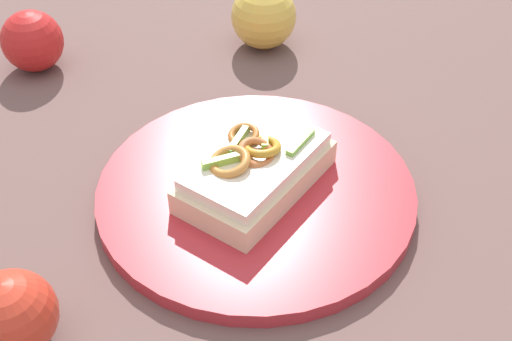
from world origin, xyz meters
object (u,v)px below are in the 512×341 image
at_px(plate, 256,192).
at_px(apple_3, 32,41).
at_px(apple_0, 264,16).
at_px(sandwich, 255,170).
at_px(apple_2, 12,314).

relative_size(plate, apple_3, 4.13).
height_order(plate, apple_0, apple_0).
bearing_deg(apple_3, apple_0, 41.56).
xyz_separation_m(sandwich, apple_2, (-0.07, -0.24, -0.00)).
relative_size(sandwich, apple_3, 2.14).
height_order(plate, sandwich, sandwich).
bearing_deg(apple_0, apple_3, -138.44).
distance_m(apple_2, apple_3, 0.41).
xyz_separation_m(plate, sandwich, (-0.00, 0.00, 0.03)).
bearing_deg(apple_3, apple_2, -47.46).
xyz_separation_m(sandwich, apple_0, (-0.14, 0.25, 0.01)).
relative_size(apple_2, apple_3, 0.94).
bearing_deg(apple_3, sandwich, -10.66).
relative_size(plate, apple_2, 4.38).
bearing_deg(sandwich, apple_0, 33.22).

